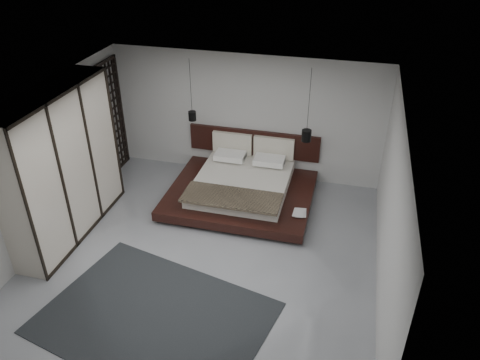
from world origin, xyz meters
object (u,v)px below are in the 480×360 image
(bed, at_px, (242,186))
(pendant_left, at_px, (192,116))
(pendant_right, at_px, (306,135))
(lattice_screen, at_px, (113,117))
(wardrobe, at_px, (61,166))
(rug, at_px, (155,318))

(bed, height_order, pendant_left, pendant_left)
(bed, distance_m, pendant_right, 1.71)
(bed, relative_size, pendant_left, 2.23)
(lattice_screen, distance_m, pendant_left, 1.95)
(pendant_left, bearing_deg, wardrobe, -125.43)
(rug, bearing_deg, bed, 82.39)
(pendant_left, height_order, pendant_right, same)
(bed, distance_m, rug, 3.64)
(wardrobe, relative_size, rug, 0.85)
(pendant_left, distance_m, wardrobe, 2.89)
(wardrobe, bearing_deg, pendant_left, 54.57)
(lattice_screen, relative_size, pendant_right, 1.71)
(pendant_left, distance_m, rug, 4.43)
(pendant_right, bearing_deg, lattice_screen, 179.15)
(pendant_left, bearing_deg, rug, -79.76)
(bed, distance_m, wardrobe, 3.61)
(pendant_left, height_order, wardrobe, wardrobe)
(pendant_left, relative_size, rug, 0.40)
(pendant_left, distance_m, pendant_right, 2.44)
(lattice_screen, bearing_deg, wardrobe, -84.06)
(bed, relative_size, wardrobe, 1.04)
(bed, height_order, pendant_right, pendant_right)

